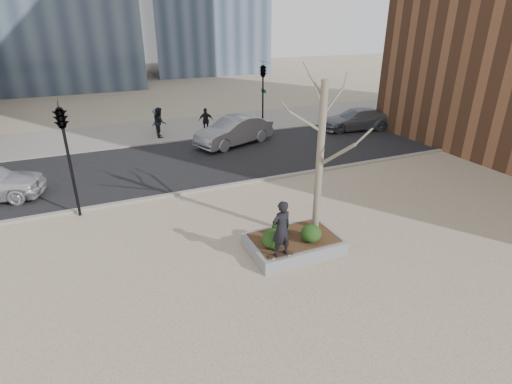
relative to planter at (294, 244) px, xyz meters
name	(u,v)px	position (x,y,z in m)	size (l,w,h in m)	color
ground	(266,256)	(-1.00, 0.00, -0.23)	(120.00, 120.00, 0.00)	tan
street	(188,162)	(-1.00, 10.00, -0.21)	(60.00, 8.00, 0.02)	black
far_sidewalk	(162,130)	(-1.00, 17.00, -0.21)	(60.00, 6.00, 0.02)	gray
planter	(294,244)	(0.00, 0.00, 0.00)	(3.00, 2.00, 0.45)	gray
planter_mulch	(294,238)	(0.00, 0.00, 0.25)	(2.70, 1.70, 0.04)	#382314
sycamore_tree	(321,135)	(1.00, 0.30, 3.56)	(2.80, 2.80, 6.60)	gray
shrub_left	(273,239)	(-0.91, -0.30, 0.57)	(0.72, 0.72, 0.61)	#193C13
shrub_middle	(280,228)	(-0.34, 0.35, 0.51)	(0.58, 0.58, 0.49)	#183611
shrub_right	(311,233)	(0.37, -0.44, 0.55)	(0.68, 0.68, 0.58)	#123611
skateboard	(281,256)	(-0.91, -0.82, 0.26)	(0.78, 0.20, 0.07)	black
skateboarder	(281,229)	(-0.91, -0.82, 1.20)	(0.66, 0.43, 1.80)	black
car_silver	(234,131)	(2.42, 11.99, 0.62)	(1.75, 5.01, 1.65)	gray
car_third	(356,119)	(11.27, 11.91, 0.51)	(1.99, 4.91, 1.42)	slate
pedestrian_a	(160,122)	(-1.35, 15.45, 0.74)	(0.92, 0.72, 1.89)	black
pedestrian_b	(157,120)	(-1.31, 16.63, 0.60)	(1.03, 0.59, 1.59)	#415E75
pedestrian_c	(206,121)	(1.62, 15.11, 0.63)	(0.98, 0.41, 1.67)	black
traffic_light_near	(70,161)	(-6.50, 5.60, 2.02)	(0.60, 2.48, 4.50)	black
traffic_light_far	(263,96)	(5.50, 14.60, 2.02)	(0.60, 2.48, 4.50)	black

